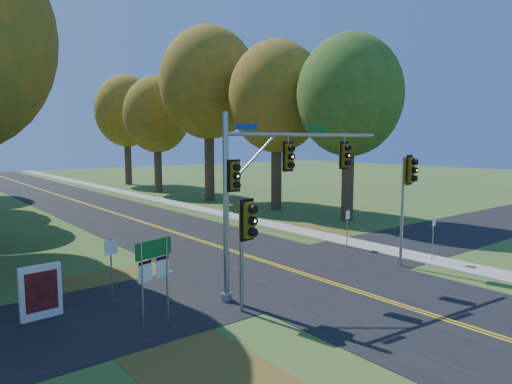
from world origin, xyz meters
TOP-DOWN VIEW (x-y plane):
  - ground at (0.00, 0.00)m, footprint 160.00×160.00m
  - road_main at (0.00, 0.00)m, footprint 8.00×160.00m
  - road_cross at (0.00, 2.00)m, footprint 60.00×6.00m
  - centerline_left at (-0.10, 0.00)m, footprint 0.10×160.00m
  - centerline_right at (0.10, 0.00)m, footprint 0.10×160.00m
  - sidewalk_east at (6.20, 0.00)m, footprint 1.60×160.00m
  - leaf_patch_w_near at (-6.50, 4.00)m, footprint 4.00×6.00m
  - leaf_patch_e at (6.80, 6.00)m, footprint 3.50×8.00m
  - leaf_patch_w_far at (-7.50, -3.00)m, footprint 3.00×5.00m
  - tree_e_a at (11.57, 8.77)m, footprint 7.20×7.20m
  - tree_e_b at (10.97, 15.58)m, footprint 7.60×7.60m
  - tree_e_c at (9.88, 23.69)m, footprint 8.80×8.80m
  - tree_e_d at (9.26, 32.87)m, footprint 7.00×7.00m
  - tree_e_e at (10.47, 43.58)m, footprint 7.80×7.80m
  - traffic_mast at (-2.58, 0.46)m, footprint 7.12×1.06m
  - east_signal_pole at (4.23, -0.71)m, footprint 0.57×0.66m
  - ped_signal_pole at (-4.47, -0.65)m, footprint 0.59×0.68m
  - route_sign_cluster at (-7.35, -0.04)m, footprint 1.26×0.35m
  - info_kiosk at (-9.72, 2.99)m, footprint 1.24×0.26m
  - reg_sign_e_north at (5.10, 3.28)m, footprint 0.38×0.09m
  - reg_sign_e_south at (6.04, -0.94)m, footprint 0.41×0.12m
  - reg_sign_w at (-7.53, 2.83)m, footprint 0.44×0.07m

SIDE VIEW (x-z plane):
  - ground at x=0.00m, z-range 0.00..0.00m
  - leaf_patch_w_near at x=-6.50m, z-range 0.00..0.01m
  - leaf_patch_e at x=6.80m, z-range 0.00..0.01m
  - leaf_patch_w_far at x=-7.50m, z-range 0.00..0.01m
  - road_cross at x=0.00m, z-range 0.00..0.02m
  - road_main at x=0.00m, z-range 0.00..0.02m
  - centerline_left at x=-0.10m, z-range 0.02..0.03m
  - centerline_right at x=0.10m, z-range 0.02..0.03m
  - sidewalk_east at x=6.20m, z-range 0.00..0.06m
  - info_kiosk at x=-9.72m, z-range 0.00..1.71m
  - reg_sign_e_north at x=5.10m, z-range 0.37..2.37m
  - reg_sign_e_south at x=6.04m, z-range 0.40..2.58m
  - reg_sign_w at x=-7.53m, z-range 0.42..2.70m
  - route_sign_cluster at x=-7.35m, z-range 0.57..3.33m
  - ped_signal_pole at x=-4.47m, z-range 0.91..4.63m
  - east_signal_pole at x=4.23m, z-range 1.27..6.20m
  - traffic_mast at x=-2.58m, z-range 0.93..7.41m
  - tree_e_d at x=9.26m, z-range 2.08..14.40m
  - tree_e_a at x=11.57m, z-range 2.16..14.90m
  - tree_e_b at x=10.97m, z-range 2.23..15.56m
  - tree_e_e at x=10.47m, z-range 2.32..16.06m
  - tree_e_c at x=9.88m, z-range 2.77..18.56m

